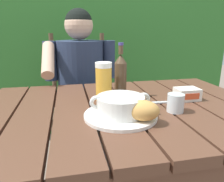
# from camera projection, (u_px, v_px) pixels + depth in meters

# --- Properties ---
(dining_table) EXTENTS (1.32, 0.81, 0.76)m
(dining_table) POSITION_uv_depth(u_px,v_px,m) (109.00, 129.00, 0.91)
(dining_table) COLOR brown
(dining_table) RESTS_ON ground_plane
(hedge_backdrop) EXTENTS (3.20, 0.86, 2.44)m
(hedge_backdrop) POSITION_uv_depth(u_px,v_px,m) (92.00, 27.00, 2.37)
(hedge_backdrop) COLOR #32712D
(hedge_backdrop) RESTS_ON ground_plane
(chair_near_diner) EXTENTS (0.45, 0.47, 1.04)m
(chair_near_diner) POSITION_uv_depth(u_px,v_px,m) (81.00, 102.00, 1.73)
(chair_near_diner) COLOR brown
(chair_near_diner) RESTS_ON ground_plane
(person_eating) EXTENTS (0.48, 0.47, 1.20)m
(person_eating) POSITION_uv_depth(u_px,v_px,m) (81.00, 83.00, 1.49)
(person_eating) COLOR #29344F
(person_eating) RESTS_ON ground_plane
(serving_plate) EXTENTS (0.26, 0.26, 0.01)m
(serving_plate) POSITION_uv_depth(u_px,v_px,m) (120.00, 115.00, 0.77)
(serving_plate) COLOR white
(serving_plate) RESTS_ON dining_table
(soup_bowl) EXTENTS (0.22, 0.17, 0.07)m
(soup_bowl) POSITION_uv_depth(u_px,v_px,m) (121.00, 105.00, 0.76)
(soup_bowl) COLOR white
(soup_bowl) RESTS_ON serving_plate
(bread_roll) EXTENTS (0.13, 0.12, 0.07)m
(bread_roll) POSITION_uv_depth(u_px,v_px,m) (143.00, 110.00, 0.71)
(bread_roll) COLOR tan
(bread_roll) RESTS_ON serving_plate
(beer_glass) EXTENTS (0.07, 0.07, 0.17)m
(beer_glass) POSITION_uv_depth(u_px,v_px,m) (104.00, 82.00, 0.93)
(beer_glass) COLOR gold
(beer_glass) RESTS_ON dining_table
(beer_bottle) EXTENTS (0.06, 0.06, 0.25)m
(beer_bottle) POSITION_uv_depth(u_px,v_px,m) (121.00, 75.00, 0.99)
(beer_bottle) COLOR #4B3724
(beer_bottle) RESTS_ON dining_table
(water_glass_small) EXTENTS (0.06, 0.06, 0.07)m
(water_glass_small) POSITION_uv_depth(u_px,v_px,m) (176.00, 103.00, 0.82)
(water_glass_small) COLOR silver
(water_glass_small) RESTS_ON dining_table
(butter_tub) EXTENTS (0.10, 0.08, 0.05)m
(butter_tub) POSITION_uv_depth(u_px,v_px,m) (187.00, 94.00, 0.96)
(butter_tub) COLOR white
(butter_tub) RESTS_ON dining_table
(table_knife) EXTENTS (0.14, 0.03, 0.01)m
(table_knife) POSITION_uv_depth(u_px,v_px,m) (148.00, 103.00, 0.91)
(table_knife) COLOR silver
(table_knife) RESTS_ON dining_table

